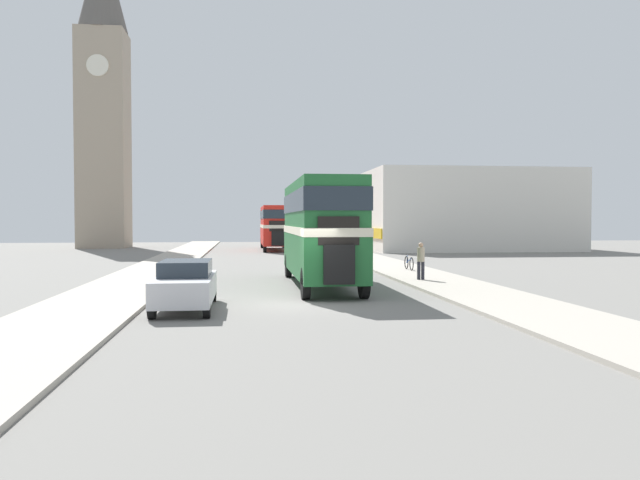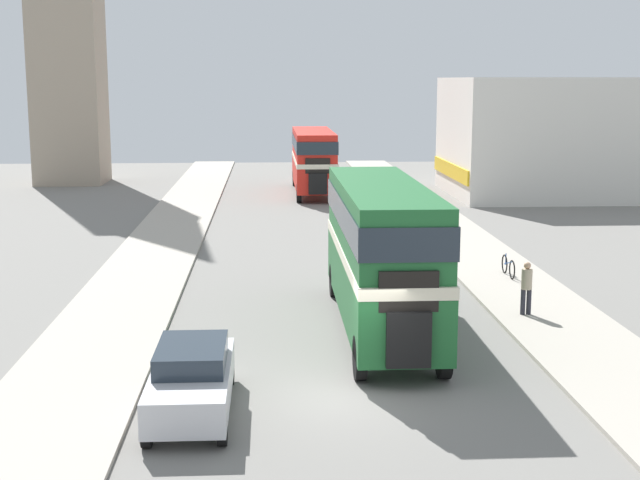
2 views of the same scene
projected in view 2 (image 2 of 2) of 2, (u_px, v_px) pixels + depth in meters
ground_plane at (353, 395)px, 20.94m from camera, size 120.00×120.00×0.00m
sidewalk_right at (634, 387)px, 21.31m from camera, size 3.50×120.00×0.12m
sidewalk_left at (63, 399)px, 20.54m from camera, size 3.50×120.00×0.12m
double_decker_bus at (381, 244)px, 25.91m from camera, size 2.39×10.79×4.35m
bus_distant at (313, 156)px, 57.67m from camera, size 2.48×10.79×4.08m
car_parked_near at (192, 378)px, 19.74m from camera, size 1.72×4.56×1.52m
pedestrian_walking at (527, 285)px, 27.52m from camera, size 0.34×0.34×1.66m
bicycle_on_pavement at (508, 267)px, 33.02m from camera, size 0.05×1.76×0.78m
shop_building_block at (596, 137)px, 56.91m from camera, size 18.74×10.93×7.44m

